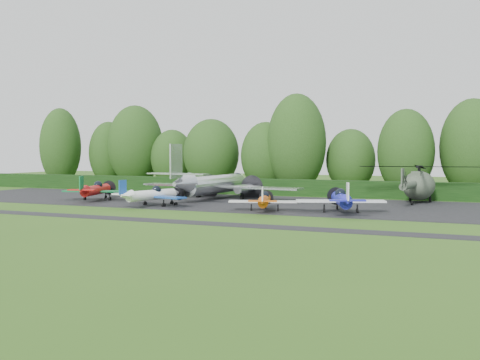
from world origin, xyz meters
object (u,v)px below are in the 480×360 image
at_px(light_plane_red, 96,190).
at_px(light_plane_orange, 265,200).
at_px(light_plane_blue, 341,199).
at_px(transport_plane, 214,184).
at_px(helicopter, 419,183).
at_px(light_plane_white, 152,195).

height_order(light_plane_red, light_plane_orange, light_plane_red).
bearing_deg(light_plane_blue, light_plane_red, -165.17).
height_order(transport_plane, helicopter, transport_plane).
xyz_separation_m(transport_plane, light_plane_blue, (15.96, -7.97, -0.54)).
height_order(light_plane_red, helicopter, helicopter).
bearing_deg(light_plane_white, light_plane_red, 145.01).
relative_size(transport_plane, light_plane_blue, 2.44).
xyz_separation_m(light_plane_white, light_plane_blue, (18.53, 1.04, 0.07)).
height_order(light_plane_orange, helicopter, helicopter).
relative_size(transport_plane, light_plane_orange, 2.92).
xyz_separation_m(light_plane_red, light_plane_blue, (27.34, -1.81, 0.01)).
bearing_deg(light_plane_blue, helicopter, 84.41).
xyz_separation_m(transport_plane, light_plane_orange, (9.23, -9.08, -0.75)).
distance_m(transport_plane, light_plane_orange, 12.97).
bearing_deg(light_plane_white, light_plane_blue, -13.82).
height_order(light_plane_blue, helicopter, helicopter).
relative_size(light_plane_red, light_plane_white, 1.06).
relative_size(transport_plane, helicopter, 1.39).
bearing_deg(light_plane_orange, transport_plane, 151.84).
bearing_deg(helicopter, light_plane_blue, -121.52).
distance_m(transport_plane, light_plane_red, 12.95).
relative_size(light_plane_white, light_plane_blue, 0.94).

